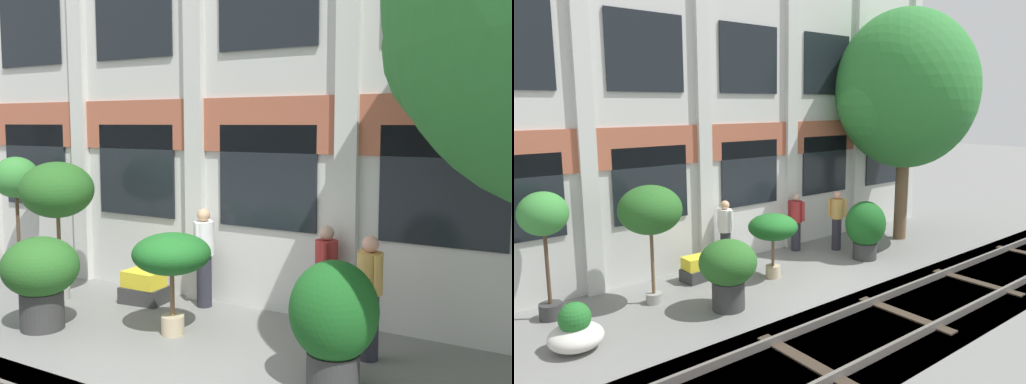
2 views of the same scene
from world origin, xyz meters
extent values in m
plane|color=slate|center=(0.00, 0.00, 0.00)|extent=(80.00, 80.00, 0.00)
cube|color=silver|center=(0.00, 2.82, 4.11)|extent=(14.14, 0.50, 8.22)
cube|color=#AD5B42|center=(0.00, 2.55, 3.10)|extent=(14.14, 0.06, 0.90)
cube|color=silver|center=(-4.24, 2.51, 4.11)|extent=(0.36, 0.16, 8.22)
cube|color=silver|center=(-1.41, 2.51, 4.11)|extent=(0.36, 0.16, 8.22)
cube|color=silver|center=(1.41, 2.51, 4.11)|extent=(0.36, 0.16, 8.22)
cube|color=black|center=(-5.65, 2.54, 2.25)|extent=(1.81, 0.04, 1.70)
cube|color=black|center=(-2.83, 2.54, 2.25)|extent=(1.81, 0.04, 1.70)
cube|color=black|center=(0.00, 2.54, 2.25)|extent=(1.81, 0.04, 1.70)
cube|color=black|center=(2.83, 2.54, 2.25)|extent=(1.81, 0.04, 1.70)
cube|color=black|center=(-5.65, 2.54, 5.15)|extent=(1.81, 0.04, 1.70)
cube|color=black|center=(-2.83, 2.54, 5.15)|extent=(1.81, 0.04, 1.70)
sphere|color=#2D7A33|center=(3.54, 1.23, 4.00)|extent=(2.25, 2.25, 2.25)
cylinder|color=#333333|center=(-2.50, 0.03, 0.29)|extent=(0.66, 0.66, 0.58)
ellipsoid|color=#286023|center=(-2.50, 0.03, 0.97)|extent=(1.16, 1.16, 0.91)
cylinder|color=gray|center=(-3.51, 1.26, 0.11)|extent=(0.32, 0.32, 0.21)
cylinder|color=brown|center=(-3.51, 1.26, 0.99)|extent=(0.07, 0.07, 1.55)
ellipsoid|color=#286023|center=(-3.51, 1.26, 1.96)|extent=(1.28, 1.28, 0.99)
cylinder|color=#333333|center=(-5.37, 1.84, 0.15)|extent=(0.43, 0.43, 0.30)
cylinder|color=#4C3826|center=(-5.37, 1.84, 1.10)|extent=(0.07, 0.07, 1.59)
ellipsoid|color=#388438|center=(-5.37, 1.84, 2.05)|extent=(0.91, 0.91, 0.82)
cylinder|color=tan|center=(-0.64, 0.86, 0.14)|extent=(0.35, 0.35, 0.29)
cylinder|color=brown|center=(-0.64, 0.86, 0.70)|extent=(0.07, 0.07, 0.82)
ellipsoid|color=#19561E|center=(-0.64, 0.86, 1.22)|extent=(1.16, 1.16, 0.60)
cube|color=#333333|center=(-2.07, 1.84, 0.14)|extent=(0.82, 0.58, 0.29)
cube|color=yellow|center=(-2.07, 1.84, 0.43)|extent=(0.69, 0.45, 0.28)
cylinder|color=#333333|center=(2.15, 0.40, 0.22)|extent=(0.63, 0.63, 0.44)
ellipsoid|color=#19561E|center=(2.15, 0.40, 0.95)|extent=(1.06, 1.06, 1.19)
cylinder|color=#282833|center=(-1.04, 2.22, 0.45)|extent=(0.26, 0.26, 0.90)
cylinder|color=silver|center=(-1.04, 2.22, 1.19)|extent=(0.34, 0.34, 0.57)
sphere|color=tan|center=(-1.04, 2.22, 1.58)|extent=(0.22, 0.22, 0.22)
cylinder|color=silver|center=(-1.07, 2.44, 1.22)|extent=(0.09, 0.09, 0.51)
cylinder|color=silver|center=(-1.01, 2.00, 1.22)|extent=(0.09, 0.09, 0.51)
cylinder|color=#282833|center=(1.27, 2.12, 0.41)|extent=(0.26, 0.26, 0.81)
cylinder|color=maroon|center=(1.27, 2.12, 1.11)|extent=(0.34, 0.34, 0.59)
sphere|color=tan|center=(1.27, 2.12, 1.51)|extent=(0.22, 0.22, 0.22)
cylinder|color=maroon|center=(1.21, 2.34, 1.14)|extent=(0.09, 0.09, 0.53)
cylinder|color=maroon|center=(1.34, 1.91, 1.14)|extent=(0.09, 0.09, 0.53)
cylinder|color=#282833|center=(2.20, 1.45, 0.45)|extent=(0.26, 0.26, 0.90)
cylinder|color=tan|center=(2.20, 1.45, 1.17)|extent=(0.34, 0.34, 0.55)
sphere|color=#D99784|center=(2.20, 1.45, 1.56)|extent=(0.22, 0.22, 0.22)
cylinder|color=tan|center=(2.04, 1.61, 1.20)|extent=(0.09, 0.09, 0.50)
cylinder|color=tan|center=(2.35, 1.30, 1.20)|extent=(0.09, 0.09, 0.50)
camera|label=1|loc=(4.86, -5.88, 3.12)|focal=42.00mm
camera|label=2|loc=(-7.91, -7.72, 4.06)|focal=35.00mm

